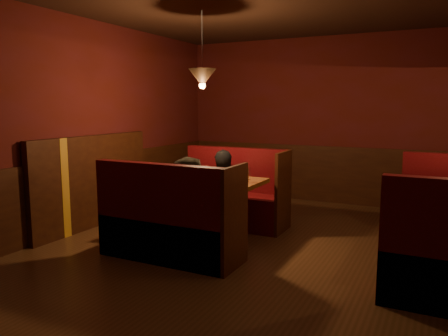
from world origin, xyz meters
The scene contains 6 objects.
room centered at (-0.28, 0.05, 1.05)m, with size 6.02×7.02×2.92m.
main_table centered at (-1.22, 0.57, 0.61)m, with size 1.47×0.90×1.03m.
main_bench_far centered at (-1.20, 1.40, 0.35)m, with size 1.62×0.58×1.11m.
main_bench_near centered at (-1.20, -0.27, 0.35)m, with size 1.62×0.58×1.11m.
diner_a centered at (-1.28, 1.24, 0.73)m, with size 0.53×0.35×1.45m, color black.
diner_b centered at (-1.03, -0.08, 0.75)m, with size 0.73×0.57×1.49m, color black.
Camera 1 is at (1.47, -4.18, 1.72)m, focal length 35.00 mm.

